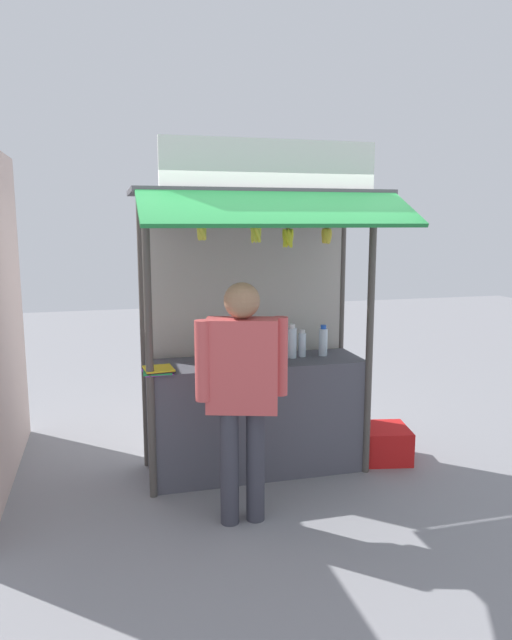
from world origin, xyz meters
TOP-DOWN VIEW (x-y plane):
  - ground_plane at (0.00, 0.00)m, footprint 20.00×20.00m
  - stall_counter at (0.00, 0.00)m, footprint 1.82×0.56m
  - stall_structure at (0.00, 0.06)m, footprint 2.02×1.35m
  - water_bottle_center at (0.33, 0.03)m, footprint 0.08×0.08m
  - water_bottle_far_left at (-0.27, 0.01)m, footprint 0.06×0.06m
  - water_bottle_front_right at (0.19, 0.06)m, footprint 0.07×0.07m
  - water_bottle_far_right at (0.62, 0.04)m, footprint 0.08×0.08m
  - water_bottle_rear_center at (0.43, 0.05)m, footprint 0.07×0.07m
  - magazine_stack_back_left at (-0.15, -0.14)m, footprint 0.25×0.29m
  - magazine_stack_right at (-0.84, -0.20)m, footprint 0.25×0.26m
  - banana_bunch_leftmost at (0.15, -0.38)m, footprint 0.09×0.09m
  - banana_bunch_inner_left at (-0.10, -0.38)m, footprint 0.11×0.11m
  - banana_bunch_rightmost at (-0.51, -0.38)m, footprint 0.09×0.09m
  - banana_bunch_inner_right at (0.47, -0.38)m, footprint 0.09×0.09m
  - vendor_person at (-0.32, -0.83)m, footprint 0.66×0.35m
  - plastic_crate at (1.18, -0.07)m, footprint 0.51×0.51m

SIDE VIEW (x-z plane):
  - ground_plane at x=0.00m, z-range 0.00..0.00m
  - plastic_crate at x=1.18m, z-range 0.00..0.30m
  - stall_counter at x=0.00m, z-range 0.00..0.98m
  - magazine_stack_back_left at x=-0.15m, z-range 0.98..1.02m
  - magazine_stack_right at x=-0.84m, z-range 0.98..1.02m
  - vendor_person at x=-0.32m, z-range 0.18..1.92m
  - water_bottle_far_left at x=-0.27m, z-range 0.97..1.19m
  - water_bottle_rear_center at x=0.43m, z-range 0.97..1.21m
  - water_bottle_front_right at x=0.19m, z-range 0.97..1.23m
  - water_bottle_far_right at x=0.62m, z-range 0.97..1.24m
  - water_bottle_center at x=0.33m, z-range 0.97..1.27m
  - stall_structure at x=0.00m, z-range 0.25..2.99m
  - banana_bunch_leftmost at x=0.15m, z-range 1.87..2.18m
  - banana_bunch_inner_right at x=0.47m, z-range 1.89..2.18m
  - banana_bunch_inner_left at x=-0.10m, z-range 1.93..2.20m
  - banana_bunch_rightmost at x=-0.51m, z-range 1.95..2.20m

